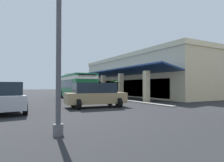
% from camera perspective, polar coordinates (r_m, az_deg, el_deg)
% --- Properties ---
extents(ground, '(120.00, 120.00, 0.00)m').
position_cam_1_polar(ground, '(33.52, -0.35, -4.32)').
color(ground, '#262628').
extents(curb_strip, '(32.21, 0.50, 0.12)m').
position_cam_1_polar(curb_strip, '(29.64, -5.30, -4.59)').
color(curb_strip, '#9E998E').
rests_on(curb_strip, ground).
extents(plaza_building, '(27.14, 13.87, 6.68)m').
position_cam_1_polar(plaza_building, '(34.56, 9.55, 1.34)').
color(plaza_building, '#C6B793').
rests_on(plaza_building, ground).
extents(transit_bus, '(11.35, 3.30, 3.34)m').
position_cam_1_polar(transit_bus, '(25.94, -11.02, -1.08)').
color(transit_bus, '#196638').
rests_on(transit_bus, ground).
extents(parked_suv_silver, '(4.94, 2.45, 1.97)m').
position_cam_1_polar(parked_suv_silver, '(14.19, -29.26, -4.17)').
color(parked_suv_silver, '#B2B5BA').
rests_on(parked_suv_silver, ground).
extents(parked_suv_tan, '(3.02, 4.97, 1.97)m').
position_cam_1_polar(parked_suv_tan, '(15.59, -4.99, -4.05)').
color(parked_suv_tan, '#9E845B').
rests_on(parked_suv_tan, ground).
extents(pedestrian, '(0.52, 0.52, 1.63)m').
position_cam_1_polar(pedestrian, '(19.60, -2.61, -3.80)').
color(pedestrian, '#726651').
rests_on(pedestrian, ground).
extents(potted_palm, '(1.67, 1.78, 2.50)m').
position_cam_1_polar(potted_palm, '(25.73, 0.87, -3.97)').
color(potted_palm, brown).
rests_on(potted_palm, ground).
extents(lot_light_pole, '(0.60, 0.60, 6.75)m').
position_cam_1_polar(lot_light_pole, '(7.31, -15.54, 13.53)').
color(lot_light_pole, '#59595B').
rests_on(lot_light_pole, ground).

